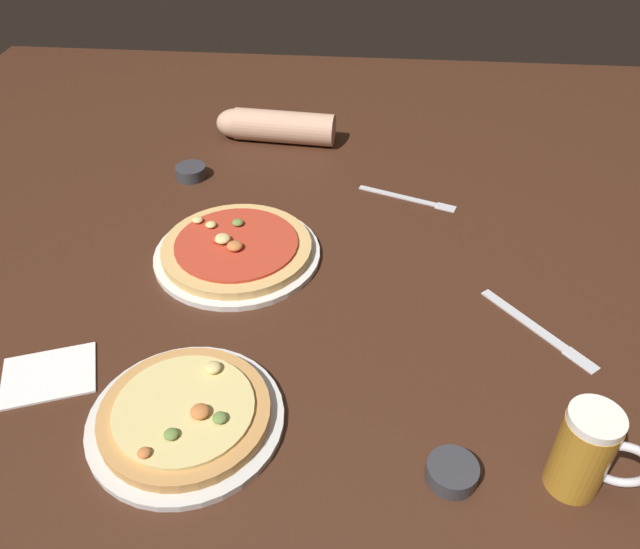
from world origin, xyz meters
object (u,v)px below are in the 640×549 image
object	(u,v)px
pizza_plate_near	(186,416)
ramekin_sauce	(452,472)
napkin_folded	(49,374)
knife_right	(538,329)
pizza_plate_far	(237,250)
ramekin_butter	(191,172)
diner_arm	(272,126)
fork_left	(409,198)
beer_mug_dark	(587,452)

from	to	relation	value
pizza_plate_near	ramekin_sauce	xyz separation A→B (m)	(0.39, -0.06, -0.00)
napkin_folded	pizza_plate_near	bearing A→B (deg)	-16.05
knife_right	ramekin_sauce	bearing A→B (deg)	-118.95
pizza_plate_far	ramekin_butter	distance (m)	0.34
napkin_folded	diner_arm	xyz separation A→B (m)	(0.24, 0.85, 0.04)
fork_left	ramekin_butter	bearing A→B (deg)	174.40
pizza_plate_far	diner_arm	world-z (taller)	diner_arm
diner_arm	napkin_folded	bearing A→B (deg)	-105.64
pizza_plate_far	pizza_plate_near	bearing A→B (deg)	-89.54
beer_mug_dark	napkin_folded	world-z (taller)	beer_mug_dark
ramekin_butter	fork_left	size ratio (longest dim) A/B	0.33
pizza_plate_far	ramekin_sauce	xyz separation A→B (m)	(0.39, -0.47, -0.00)
fork_left	napkin_folded	bearing A→B (deg)	-135.04
pizza_plate_near	beer_mug_dark	size ratio (longest dim) A/B	2.05
ramekin_butter	napkin_folded	xyz separation A→B (m)	(-0.07, -0.64, -0.01)
pizza_plate_near	diner_arm	bearing A→B (deg)	90.52
pizza_plate_near	fork_left	distance (m)	0.74
knife_right	beer_mug_dark	bearing A→B (deg)	-90.89
pizza_plate_far	beer_mug_dark	world-z (taller)	beer_mug_dark
ramekin_sauce	diner_arm	world-z (taller)	diner_arm
diner_arm	knife_right	bearing A→B (deg)	-49.53
beer_mug_dark	ramekin_butter	world-z (taller)	beer_mug_dark
pizza_plate_near	beer_mug_dark	world-z (taller)	beer_mug_dark
pizza_plate_far	diner_arm	distance (m)	0.51
pizza_plate_near	knife_right	bearing A→B (deg)	24.15
napkin_folded	fork_left	bearing A→B (deg)	44.96
beer_mug_dark	ramekin_sauce	bearing A→B (deg)	-177.66
ramekin_sauce	knife_right	xyz separation A→B (m)	(0.17, 0.31, -0.01)
fork_left	diner_arm	bearing A→B (deg)	143.83
fork_left	beer_mug_dark	bearing A→B (deg)	-73.49
napkin_folded	diner_arm	size ratio (longest dim) A/B	0.47
ramekin_butter	diner_arm	bearing A→B (deg)	51.48
ramekin_sauce	ramekin_butter	world-z (taller)	ramekin_butter
fork_left	knife_right	world-z (taller)	same
beer_mug_dark	knife_right	bearing A→B (deg)	89.11
ramekin_sauce	ramekin_butter	bearing A→B (deg)	126.13
knife_right	diner_arm	distance (m)	0.88
pizza_plate_far	ramekin_butter	xyz separation A→B (m)	(-0.17, 0.30, -0.00)
beer_mug_dark	ramekin_butter	bearing A→B (deg)	133.69
ramekin_sauce	fork_left	size ratio (longest dim) A/B	0.33
napkin_folded	diner_arm	distance (m)	0.88
beer_mug_dark	ramekin_butter	size ratio (longest dim) A/B	1.99
beer_mug_dark	knife_right	distance (m)	0.31
ramekin_sauce	napkin_folded	bearing A→B (deg)	168.43
knife_right	ramekin_butter	bearing A→B (deg)	147.95
ramekin_sauce	knife_right	bearing A→B (deg)	61.05
ramekin_sauce	ramekin_butter	size ratio (longest dim) A/B	1.00
diner_arm	ramekin_butter	bearing A→B (deg)	-128.52
pizza_plate_near	knife_right	world-z (taller)	pizza_plate_near
napkin_folded	knife_right	world-z (taller)	napkin_folded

